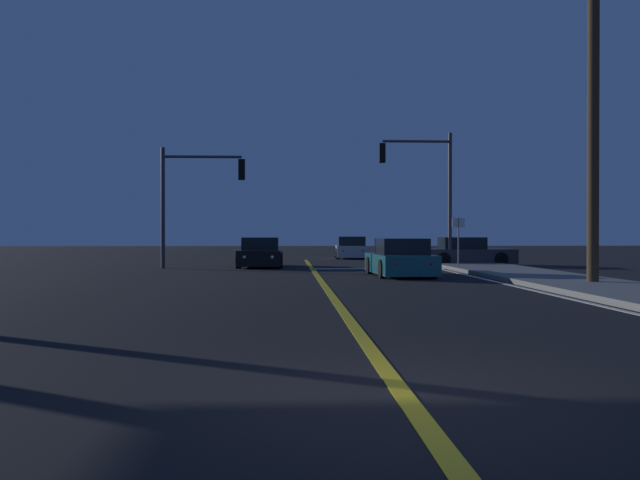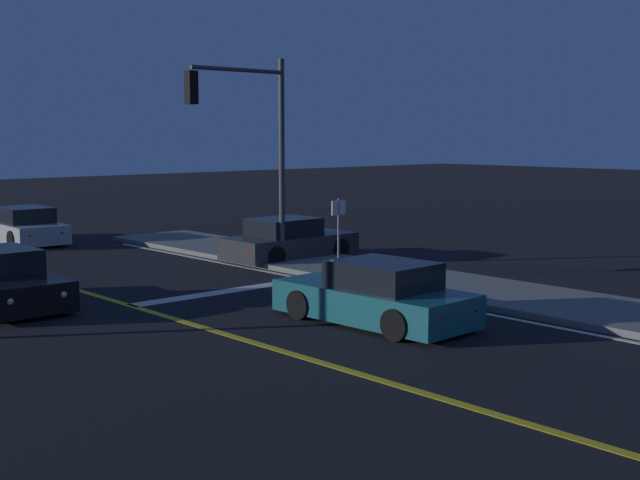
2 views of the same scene
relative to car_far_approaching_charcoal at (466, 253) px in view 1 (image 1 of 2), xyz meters
name	(u,v)px [view 1 (image 1 of 2)]	position (x,y,z in m)	size (l,w,h in m)	color
ground_plane	(402,394)	(-7.45, -26.23, -0.58)	(160.00, 160.00, 0.00)	black
sidewalk_right	(590,285)	(-0.18, -13.95, -0.51)	(3.20, 44.23, 0.15)	slate
lane_line_center	(327,289)	(-7.45, -13.95, -0.58)	(0.20, 41.77, 0.01)	gold
lane_line_edge_right	(524,288)	(-2.03, -13.95, -0.58)	(0.16, 41.77, 0.01)	silver
stop_bar	(379,269)	(-4.62, -3.16, -0.58)	(5.68, 0.50, 0.01)	silver
car_far_approaching_charcoal	(466,253)	(0.00, 0.00, 0.00)	(4.42, 2.03, 1.34)	#2D2D33
car_following_oncoming_black	(260,254)	(-9.74, -1.22, 0.00)	(2.01, 4.16, 1.34)	black
car_distant_tail_teal	(400,260)	(-4.51, -8.23, 0.00)	(2.09, 4.48, 1.34)	#195960
car_parked_curb_silver	(351,249)	(-4.60, 9.69, 0.00)	(2.09, 4.62, 1.34)	#B2B5BA
traffic_signal_near_right	(426,178)	(-2.12, -0.86, 3.49)	(3.40, 0.28, 6.18)	#38383D
traffic_signal_far_left	(194,188)	(-12.58, -2.26, 2.92)	(3.65, 0.28, 5.26)	#38383D
utility_pole_right	(593,86)	(0.12, -13.45, 5.10)	(1.61, 0.33, 11.04)	#42301E
street_sign_corner	(458,234)	(-1.28, -3.66, 0.92)	(0.56, 0.09, 2.22)	slate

